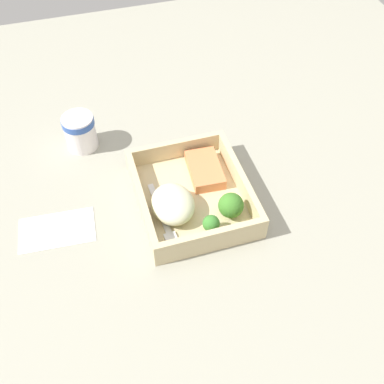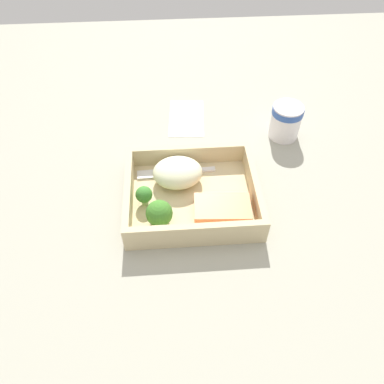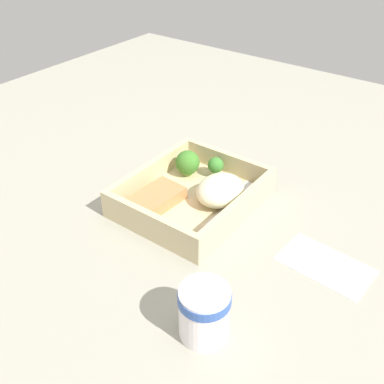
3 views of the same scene
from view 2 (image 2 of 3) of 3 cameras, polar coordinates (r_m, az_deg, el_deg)
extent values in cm
cube|color=#9A9988|center=(73.02, 0.00, -1.93)|extent=(160.00, 160.00, 2.00)
cube|color=#CBB88A|center=(71.79, 0.00, -1.11)|extent=(24.77, 20.84, 1.20)
cube|color=#CBB88A|center=(76.68, -0.52, 5.76)|extent=(24.77, 1.20, 4.11)
cube|color=#CBB88A|center=(63.68, 0.63, -6.28)|extent=(24.77, 1.20, 4.11)
cube|color=#CBB88A|center=(71.32, 9.49, 0.79)|extent=(1.20, 18.44, 4.11)
cube|color=#CBB88A|center=(70.23, -9.64, -0.21)|extent=(1.20, 18.44, 4.11)
cube|color=#EF804E|center=(68.17, 4.63, -2.65)|extent=(10.57, 6.81, 2.30)
ellipsoid|color=beige|center=(72.52, -2.21, 2.98)|extent=(9.65, 8.00, 4.77)
cylinder|color=#81A050|center=(67.23, -4.90, -4.31)|extent=(1.81, 1.81, 1.40)
sphere|color=#3E7B28|center=(65.65, -5.02, -3.25)|extent=(4.77, 4.77, 4.77)
cylinder|color=#8AAE66|center=(70.28, -7.20, -1.28)|extent=(1.19, 1.19, 1.66)
sphere|color=#3A7E2E|center=(69.01, -7.33, -0.37)|extent=(3.13, 3.13, 3.13)
cube|color=silver|center=(75.74, -1.09, 3.16)|extent=(12.44, 1.67, 0.44)
cube|color=silver|center=(75.66, -7.06, 2.64)|extent=(3.50, 2.35, 0.44)
cylinder|color=white|center=(86.34, 14.07, 10.38)|extent=(6.58, 6.58, 7.81)
cylinder|color=#3356A8|center=(84.71, 14.43, 11.87)|extent=(6.78, 6.78, 1.41)
cube|color=white|center=(91.19, -0.84, 11.26)|extent=(9.06, 14.44, 0.24)
camera|label=1|loc=(0.81, -61.63, 40.28)|focal=42.00mm
camera|label=3|loc=(1.03, 38.27, 37.78)|focal=42.00mm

